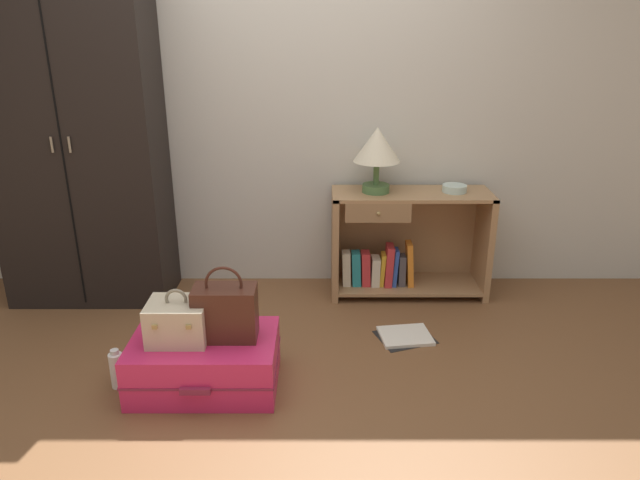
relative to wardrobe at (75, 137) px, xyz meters
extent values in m
plane|color=brown|center=(1.22, -1.20, -1.04)|extent=(9.00, 9.00, 0.00)
cube|color=beige|center=(1.22, 0.30, 0.26)|extent=(6.40, 0.10, 2.60)
cube|color=black|center=(0.00, 0.00, 0.00)|extent=(0.99, 0.45, 2.09)
cube|color=black|center=(0.00, -0.23, 0.00)|extent=(0.01, 0.01, 1.99)
cylinder|color=gray|center=(-0.05, -0.24, 0.00)|extent=(0.01, 0.01, 0.09)
cylinder|color=gray|center=(0.05, -0.24, 0.00)|extent=(0.01, 0.01, 0.09)
cube|color=#A37A51|center=(1.56, 0.03, -0.70)|extent=(0.04, 0.36, 0.69)
cube|color=#A37A51|center=(2.53, 0.03, -0.70)|extent=(0.04, 0.36, 0.69)
cube|color=#A37A51|center=(2.05, 0.03, -0.37)|extent=(1.01, 0.36, 0.02)
cube|color=#A37A51|center=(2.05, 0.03, -0.99)|extent=(0.93, 0.36, 0.02)
cube|color=#A37A51|center=(2.05, 0.21, -0.70)|extent=(0.93, 0.01, 0.67)
cube|color=#8F6B47|center=(1.82, -0.14, -0.44)|extent=(0.40, 0.02, 0.12)
sphere|color=#9E844C|center=(1.82, -0.15, -0.44)|extent=(0.02, 0.02, 0.02)
cube|color=beige|center=(1.64, 0.01, -0.86)|extent=(0.06, 0.09, 0.23)
cube|color=teal|center=(1.70, 0.01, -0.86)|extent=(0.07, 0.09, 0.23)
cube|color=red|center=(1.77, 0.01, -0.86)|extent=(0.06, 0.10, 0.23)
cube|color=beige|center=(1.83, 0.01, -0.88)|extent=(0.06, 0.11, 0.19)
cube|color=gold|center=(1.88, 0.01, -0.87)|extent=(0.04, 0.10, 0.22)
cube|color=red|center=(1.92, 0.01, -0.84)|extent=(0.06, 0.13, 0.28)
cube|color=#2D51B2|center=(1.96, 0.01, -0.86)|extent=(0.04, 0.11, 0.25)
cube|color=#4C474C|center=(2.00, 0.01, -0.88)|extent=(0.05, 0.09, 0.21)
cube|color=orange|center=(2.05, 0.01, -0.83)|extent=(0.06, 0.12, 0.30)
cylinder|color=#4C7542|center=(1.82, 0.04, -0.33)|extent=(0.17, 0.17, 0.05)
cylinder|color=#4C7542|center=(1.82, 0.04, -0.23)|extent=(0.04, 0.04, 0.15)
cone|color=beige|center=(1.82, 0.04, -0.05)|extent=(0.29, 0.29, 0.21)
cylinder|color=silver|center=(2.31, 0.04, -0.33)|extent=(0.15, 0.15, 0.04)
cube|color=#DB2860|center=(0.90, -1.04, -0.91)|extent=(0.70, 0.46, 0.26)
cube|color=maroon|center=(0.90, -1.04, -0.91)|extent=(0.71, 0.47, 0.01)
cube|color=maroon|center=(0.90, -1.28, -0.91)|extent=(0.14, 0.02, 0.03)
cube|color=beige|center=(0.79, -1.05, -0.69)|extent=(0.28, 0.23, 0.20)
torus|color=gray|center=(0.79, -1.05, -0.57)|extent=(0.11, 0.02, 0.11)
cube|color=tan|center=(0.71, -1.17, -0.65)|extent=(0.02, 0.01, 0.02)
cube|color=tan|center=(0.87, -1.17, -0.65)|extent=(0.02, 0.01, 0.02)
cube|color=#472319|center=(1.02, -1.02, -0.65)|extent=(0.30, 0.16, 0.26)
torus|color=#472319|center=(1.02, -1.02, -0.50)|extent=(0.18, 0.01, 0.18)
cylinder|color=white|center=(0.47, -1.05, -0.95)|extent=(0.07, 0.07, 0.18)
cylinder|color=silver|center=(0.47, -1.05, -0.85)|extent=(0.04, 0.04, 0.02)
cube|color=white|center=(1.96, -0.58, -1.03)|extent=(0.32, 0.27, 0.02)
cube|color=black|center=(1.96, -0.58, -1.04)|extent=(0.37, 0.34, 0.01)
camera|label=1|loc=(1.47, -3.51, 0.64)|focal=32.74mm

